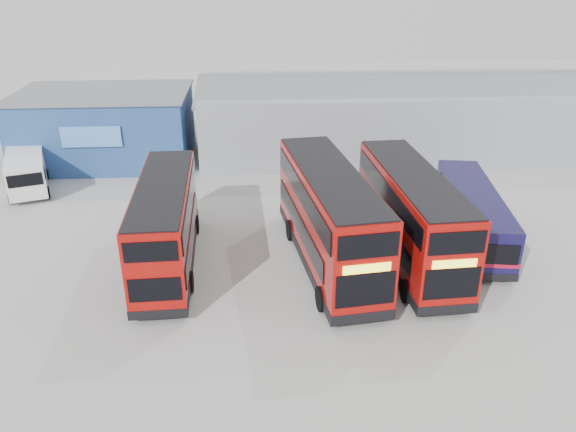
{
  "coord_description": "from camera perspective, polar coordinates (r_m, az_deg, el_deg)",
  "views": [
    {
      "loc": [
        -3.07,
        -22.9,
        13.85
      ],
      "look_at": [
        -1.54,
        2.49,
        2.1
      ],
      "focal_mm": 35.0,
      "sensor_mm": 36.0,
      "label": 1
    }
  ],
  "objects": [
    {
      "name": "office_block",
      "position": [
        43.81,
        -17.97,
        8.68
      ],
      "size": [
        12.3,
        8.32,
        5.12
      ],
      "color": "navy",
      "rests_on": "ground"
    },
    {
      "name": "double_decker_left",
      "position": [
        27.52,
        -12.31,
        -1.01
      ],
      "size": [
        2.93,
        10.25,
        4.29
      ],
      "rotation": [
        0.0,
        0.0,
        3.18
      ],
      "color": "#9C0C08",
      "rests_on": "ground"
    },
    {
      "name": "panel_van",
      "position": [
        39.91,
        -25.04,
        4.15
      ],
      "size": [
        3.88,
        5.93,
        2.42
      ],
      "rotation": [
        0.0,
        0.0,
        0.33
      ],
      "color": "white",
      "rests_on": "ground"
    },
    {
      "name": "double_decker_centre",
      "position": [
        27.03,
        4.17,
        -0.34
      ],
      "size": [
        4.22,
        11.65,
        4.83
      ],
      "rotation": [
        0.0,
        0.0,
        0.13
      ],
      "color": "#9C0C08",
      "rests_on": "ground"
    },
    {
      "name": "ground_plane",
      "position": [
        26.94,
        3.62,
        -6.2
      ],
      "size": [
        120.0,
        120.0,
        0.0
      ],
      "primitive_type": "plane",
      "color": "#969691",
      "rests_on": "ground"
    },
    {
      "name": "single_decker_blue",
      "position": [
        31.51,
        18.2,
        0.1
      ],
      "size": [
        3.69,
        10.21,
        2.71
      ],
      "rotation": [
        0.0,
        0.0,
        3.0
      ],
      "color": "#0D0E3B",
      "rests_on": "ground"
    },
    {
      "name": "double_decker_right",
      "position": [
        28.02,
        12.32,
        -0.19
      ],
      "size": [
        3.3,
        11.01,
        4.6
      ],
      "rotation": [
        0.0,
        0.0,
        0.06
      ],
      "color": "#9C0C08",
      "rests_on": "ground"
    },
    {
      "name": "maintenance_shed",
      "position": [
        45.71,
        10.86,
        10.11
      ],
      "size": [
        30.5,
        12.0,
        5.89
      ],
      "color": "gray",
      "rests_on": "ground"
    }
  ]
}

